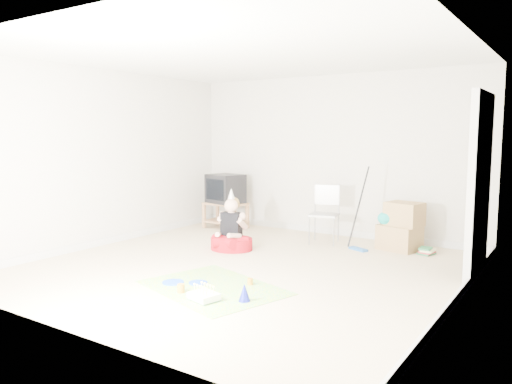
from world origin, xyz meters
The scene contains 16 objects.
ground centered at (0.00, 0.00, 0.00)m, with size 5.00×5.00×0.00m, color beige.
doorway_recess centered at (2.48, 1.20, 1.02)m, with size 0.02×0.90×2.05m, color black.
tv_stand centered at (-1.77, 1.96, 0.27)m, with size 0.72×0.45×0.45m.
crt_tv centered at (-1.77, 1.96, 0.70)m, with size 0.58×0.48×0.50m, color black.
folding_chair centered at (0.22, 1.79, 0.44)m, with size 0.49×0.47×0.91m.
cardboard_boxes centered at (1.32, 1.99, 0.33)m, with size 0.64×0.54×0.69m.
floor_mop centered at (0.83, 1.65, 0.26)m, with size 0.31×0.37×1.19m.
book_pile centered at (1.73, 1.93, 0.05)m, with size 0.23×0.26×0.10m.
seated_woman centered at (-0.71, 0.68, 0.19)m, with size 0.71×0.71×0.89m.
party_mat centered at (0.19, -0.88, 0.00)m, with size 1.51×1.09×0.01m, color #F93498.
birthday_cake centered at (0.37, -1.26, 0.04)m, with size 0.33×0.29×0.14m.
blue_plate_near centered at (-0.04, -0.85, 0.01)m, with size 0.21×0.21×0.01m, color blue.
blue_plate_far centered at (-0.29, -1.00, 0.01)m, with size 0.24×0.24×0.01m, color blue.
orange_cup_near centered at (0.47, -0.58, 0.04)m, with size 0.06×0.06×0.07m, color orange.
orange_cup_far centered at (0.02, -1.20, 0.05)m, with size 0.08×0.08×0.09m, color orange.
blue_party_hat centered at (0.73, -1.06, 0.09)m, with size 0.12×0.12×0.18m, color #1820AD.
Camera 1 is at (3.45, -4.99, 1.65)m, focal length 35.00 mm.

